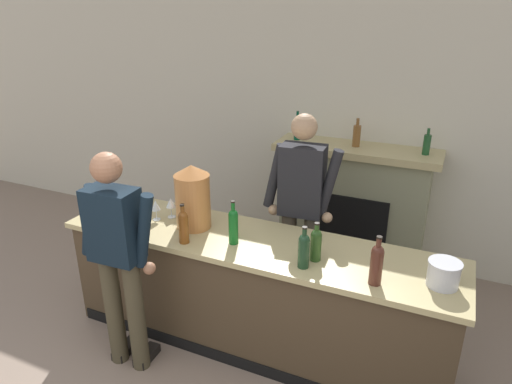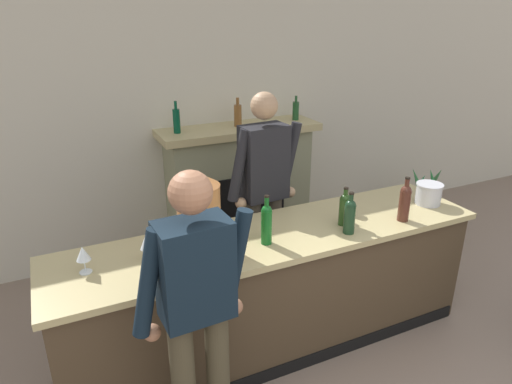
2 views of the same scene
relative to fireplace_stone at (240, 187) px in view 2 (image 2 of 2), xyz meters
name	(u,v)px [view 2 (image 2 of 2)]	position (x,y,z in m)	size (l,w,h in m)	color
wall_back_panel	(176,120)	(-0.56, 0.26, 0.71)	(12.00, 0.07, 2.75)	beige
bar_counter	(274,291)	(-0.41, -1.57, -0.19)	(3.08, 0.73, 0.94)	#443422
fireplace_stone	(240,187)	(0.00, 0.00, 0.00)	(1.61, 0.52, 1.61)	gray
potted_plant_corner	(424,199)	(2.22, -0.40, -0.39)	(0.40, 0.39, 0.72)	#A16A4A
person_customer	(197,312)	(-1.18, -2.19, 0.28)	(0.66, 0.31, 1.71)	#433B28
person_bartender	(264,193)	(-0.22, -1.02, 0.35)	(0.66, 0.33, 1.82)	brown
copper_dispenser	(199,211)	(-0.94, -1.55, 0.54)	(0.28, 0.32, 0.52)	#BC743C
ice_bucket_steel	(429,194)	(0.93, -1.63, 0.36)	(0.21, 0.21, 0.17)	silver
wine_bottle_port_short	(267,223)	(-0.52, -1.68, 0.43)	(0.07, 0.07, 0.34)	#11571C
wine_bottle_cabernet_heavy	(345,208)	(0.10, -1.66, 0.40)	(0.08, 0.08, 0.29)	#254419
wine_bottle_rose_blush	(405,201)	(0.54, -1.79, 0.43)	(0.08, 0.08, 0.34)	#49241A
wine_bottle_merlot_tall	(350,215)	(0.06, -1.78, 0.41)	(0.08, 0.08, 0.30)	#18341E
wine_bottle_riesling_slim	(226,244)	(-0.87, -1.82, 0.41)	(0.08, 0.08, 0.31)	brown
wine_glass_front_right	(156,234)	(-1.21, -1.48, 0.40)	(0.08, 0.08, 0.17)	silver
wine_glass_by_dispenser	(83,254)	(-1.65, -1.54, 0.40)	(0.08, 0.08, 0.17)	silver
wine_glass_near_bucket	(146,243)	(-1.29, -1.57, 0.40)	(0.07, 0.07, 0.18)	silver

